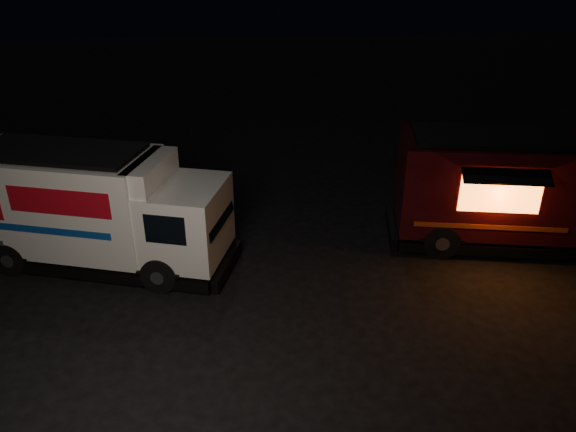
# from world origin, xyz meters

# --- Properties ---
(ground) EXTENTS (80.00, 80.00, 0.00)m
(ground) POSITION_xyz_m (0.00, 0.00, 0.00)
(ground) COLOR black
(ground) RESTS_ON ground
(white_truck) EXTENTS (7.19, 4.09, 3.09)m
(white_truck) POSITION_xyz_m (-4.04, 2.88, 1.55)
(white_truck) COLOR silver
(white_truck) RESTS_ON ground
(red_truck) EXTENTS (7.06, 3.63, 3.13)m
(red_truck) POSITION_xyz_m (7.05, 3.10, 1.57)
(red_truck) COLOR #370A10
(red_truck) RESTS_ON ground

